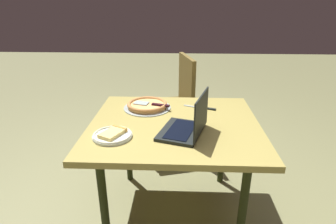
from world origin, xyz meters
TOP-DOWN VIEW (x-y plane):
  - ground_plane at (0.00, 0.00)m, footprint 12.00×12.00m
  - dining_table at (0.00, 0.00)m, footprint 1.04×0.94m
  - laptop at (0.08, -0.15)m, footprint 0.30×0.35m
  - pizza_plate at (-0.34, -0.21)m, footprint 0.22×0.22m
  - pizza_tray at (-0.20, 0.24)m, footprint 0.33×0.33m
  - table_knife at (0.19, 0.24)m, footprint 0.22×0.10m
  - chair_near at (-0.03, 0.89)m, footprint 0.56×0.56m

SIDE VIEW (x-z plane):
  - ground_plane at x=0.00m, z-range 0.00..0.00m
  - chair_near at x=-0.03m, z-range 0.06..1.00m
  - dining_table at x=0.00m, z-range 0.28..0.99m
  - table_knife at x=0.19m, z-range 0.70..0.71m
  - pizza_plate at x=-0.34m, z-range 0.70..0.74m
  - pizza_tray at x=-0.20m, z-range 0.70..0.75m
  - laptop at x=0.08m, z-range 0.63..0.88m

